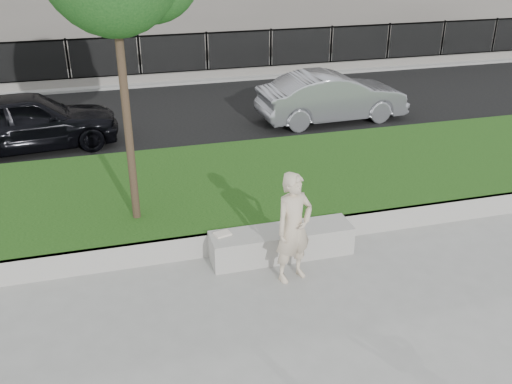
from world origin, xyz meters
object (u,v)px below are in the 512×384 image
object	(u,v)px
man	(294,228)
car_silver	(332,97)
stone_bench	(282,243)
book	(222,234)
car_dark	(28,121)

from	to	relation	value
man	car_silver	bearing A→B (deg)	44.68
stone_bench	man	world-z (taller)	man
man	stone_bench	bearing A→B (deg)	68.33
man	book	size ratio (longest dim) A/B	6.83
man	car_dark	distance (m)	7.82
man	car_dark	bearing A→B (deg)	103.35
car_dark	car_silver	world-z (taller)	car_dark
car_silver	stone_bench	bearing A→B (deg)	148.61
stone_bench	man	xyz separation A→B (m)	(-0.03, -0.64, 0.62)
stone_bench	book	size ratio (longest dim) A/B	9.12
man	car_silver	world-z (taller)	man
stone_bench	man	size ratio (longest dim) A/B	1.34
stone_bench	book	distance (m)	0.97
man	book	distance (m)	1.23
book	car_dark	xyz separation A→B (m)	(-3.25, 5.88, 0.24)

